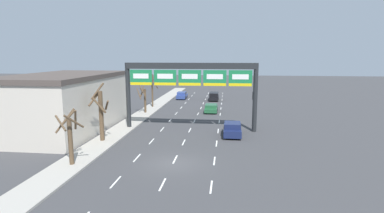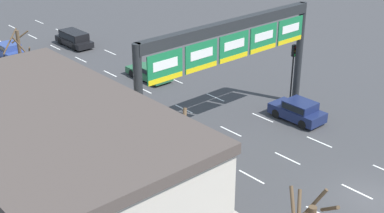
{
  "view_description": "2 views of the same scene",
  "coord_description": "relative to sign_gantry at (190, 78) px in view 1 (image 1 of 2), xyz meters",
  "views": [
    {
      "loc": [
        4.2,
        -22.71,
        8.63
      ],
      "look_at": [
        0.43,
        9.57,
        3.06
      ],
      "focal_mm": 28.0,
      "sensor_mm": 36.0,
      "label": 1
    },
    {
      "loc": [
        -23.8,
        -11.93,
        16.73
      ],
      "look_at": [
        -1.48,
        13.37,
        1.53
      ],
      "focal_mm": 50.0,
      "sensor_mm": 36.0,
      "label": 2
    }
  ],
  "objects": [
    {
      "name": "car_blue",
      "position": [
        -4.73,
        24.89,
        -5.27
      ],
      "size": [
        1.84,
        3.93,
        1.42
      ],
      "color": "navy",
      "rests_on": "ground_plane"
    },
    {
      "name": "sign_gantry",
      "position": [
        0.0,
        0.0,
        0.0
      ],
      "size": [
        15.32,
        0.7,
        7.8
      ],
      "color": "#232628",
      "rests_on": "ground_plane"
    },
    {
      "name": "sidewalk_left",
      "position": [
        -8.0,
        -11.26,
        -5.95
      ],
      "size": [
        2.8,
        110.0,
        0.15
      ],
      "color": "#A8A399",
      "rests_on": "ground_plane"
    },
    {
      "name": "traffic_light_near_gantry",
      "position": [
        7.28,
        0.43,
        -2.78
      ],
      "size": [
        0.3,
        0.35,
        4.53
      ],
      "color": "black",
      "rests_on": "ground_plane"
    },
    {
      "name": "building_near",
      "position": [
        -14.29,
        -1.94,
        -2.74
      ],
      "size": [
        9.17,
        16.6,
        6.54
      ],
      "color": "beige",
      "rests_on": "ground_plane"
    },
    {
      "name": "car_green",
      "position": [
        1.86,
        11.4,
        -5.35
      ],
      "size": [
        1.92,
        4.4,
        1.23
      ],
      "color": "#235B38",
      "rests_on": "ground_plane"
    },
    {
      "name": "suv_black",
      "position": [
        1.74,
        23.85,
        -5.17
      ],
      "size": [
        1.83,
        4.74,
        1.52
      ],
      "color": "black",
      "rests_on": "ground_plane"
    },
    {
      "name": "tree_bare_furthest",
      "position": [
        -8.07,
        14.37,
        -2.82
      ],
      "size": [
        2.15,
        2.1,
        5.43
      ],
      "color": "brown",
      "rests_on": "sidewalk_left"
    },
    {
      "name": "tree_bare_second",
      "position": [
        -8.09,
        9.14,
        -3.63
      ],
      "size": [
        1.71,
        2.13,
        4.42
      ],
      "color": "brown",
      "rests_on": "sidewalk_left"
    },
    {
      "name": "ground_plane",
      "position": [
        0.0,
        -11.26,
        -6.02
      ],
      "size": [
        220.0,
        220.0,
        0.0
      ],
      "primitive_type": "plane",
      "color": "#3D3D3F"
    },
    {
      "name": "lane_dashes",
      "position": [
        -0.0,
        2.24,
        -6.02
      ],
      "size": [
        6.72,
        67.0,
        0.01
      ],
      "color": "white",
      "rests_on": "ground_plane"
    },
    {
      "name": "tree_bare_closest",
      "position": [
        -8.26,
        -5.91,
        -2.97
      ],
      "size": [
        2.06,
        1.81,
        5.77
      ],
      "color": "brown",
      "rests_on": "sidewalk_left"
    },
    {
      "name": "tree_bare_third",
      "position": [
        -7.88,
        -12.66,
        -3.47
      ],
      "size": [
        2.33,
        2.31,
        4.38
      ],
      "color": "brown",
      "rests_on": "sidewalk_left"
    },
    {
      "name": "car_navy",
      "position": [
        4.88,
        -2.17,
        -5.23
      ],
      "size": [
        1.9,
        3.99,
        1.5
      ],
      "color": "#19234C",
      "rests_on": "ground_plane"
    }
  ]
}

